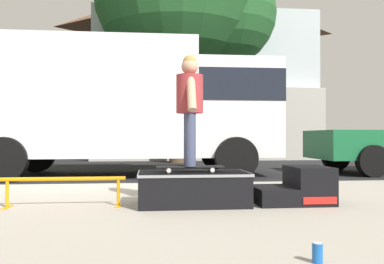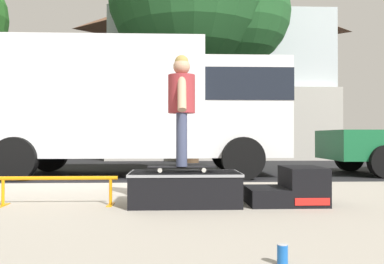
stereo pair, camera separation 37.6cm
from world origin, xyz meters
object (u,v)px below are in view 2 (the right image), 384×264
Objects in this scene: skateboard at (182,167)px; grind_rail at (57,184)px; kicker_ramp at (292,189)px; soda_can at (282,255)px; skate_box at (185,187)px; skater_kid at (182,101)px; box_truck at (137,103)px.

grind_rail is at bearing -179.67° from skateboard.
kicker_ramp is at bearing -1.23° from skateboard.
grind_rail is at bearing 131.34° from soda_can.
grind_rail reaches higher than soda_can.
soda_can is at bearing -76.49° from skate_box.
kicker_ramp reaches higher than skate_box.
grind_rail is 10.88× the size of soda_can.
skateboard is at bearing 143.48° from skate_box.
skate_box is 1.24m from kicker_ramp.
kicker_ramp is 1.30m from skateboard.
skate_box is 0.92× the size of grind_rail.
kicker_ramp is at bearing -0.02° from skate_box.
grind_rail is 1.75× the size of skateboard.
grind_rail is at bearing -179.67° from skater_kid.
box_truck is at bearing 101.32° from skate_box.
skateboard is 5.21m from box_truck.
skateboard is at bearing 178.77° from kicker_ramp.
kicker_ramp is 6.92× the size of soda_can.
box_truck is (-0.97, 4.99, 0.38)m from skater_kid.
box_truck reaches higher than skateboard.
kicker_ramp reaches higher than grind_rail.
grind_rail is at bearing 179.59° from kicker_ramp.
grind_rail is 0.20× the size of box_truck.
box_truck is at bearing 100.98° from skater_kid.
box_truck reaches higher than skate_box.
skateboard is 0.11× the size of box_truck.
skate_box is 5.30m from box_truck.
skate_box reaches higher than soda_can.
kicker_ramp is 2.36m from soda_can.
skate_box is at bearing 103.51° from soda_can.
skate_box is 2.32m from soda_can.
skateboard is 2.38m from soda_can.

